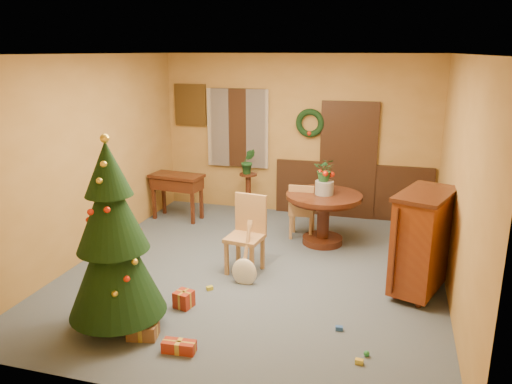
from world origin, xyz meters
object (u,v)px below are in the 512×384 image
(christmas_tree, at_px, (113,240))
(sideboard, at_px, (422,240))
(writing_desk, at_px, (177,185))
(dining_table, at_px, (324,209))
(chair_near, at_px, (247,231))

(christmas_tree, bearing_deg, sideboard, 29.11)
(christmas_tree, height_order, writing_desk, christmas_tree)
(dining_table, bearing_deg, chair_near, -124.35)
(chair_near, bearing_deg, writing_desk, 136.38)
(chair_near, xyz_separation_m, christmas_tree, (-0.92, -1.83, 0.45))
(christmas_tree, bearing_deg, writing_desk, 104.44)
(dining_table, xyz_separation_m, chair_near, (-0.86, -1.26, 0.00))
(chair_near, bearing_deg, dining_table, 55.65)
(dining_table, distance_m, christmas_tree, 3.59)
(dining_table, bearing_deg, writing_desk, 169.60)
(christmas_tree, distance_m, writing_desk, 3.72)
(dining_table, height_order, christmas_tree, christmas_tree)
(christmas_tree, bearing_deg, chair_near, 63.31)
(chair_near, distance_m, sideboard, 2.27)
(chair_near, distance_m, writing_desk, 2.54)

